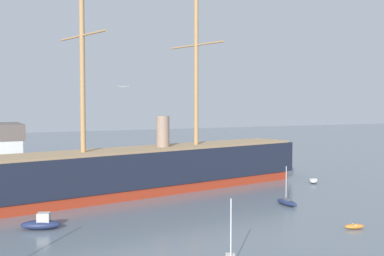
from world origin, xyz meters
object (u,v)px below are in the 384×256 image
(sailboat_alongside_stern, at_px, (287,202))
(dinghy_far_right, at_px, (314,181))
(sailboat_distant_centre, at_px, (102,179))
(tall_ship, at_px, (144,170))
(dinghy_mid_right, at_px, (354,226))
(motorboat_alongside_bow, at_px, (41,224))
(seagull_in_flight, at_px, (124,87))

(sailboat_alongside_stern, distance_m, dinghy_far_right, 19.02)
(sailboat_alongside_stern, height_order, sailboat_distant_centre, sailboat_alongside_stern)
(tall_ship, height_order, sailboat_distant_centre, tall_ship)
(dinghy_mid_right, relative_size, sailboat_distant_centre, 0.53)
(sailboat_distant_centre, bearing_deg, sailboat_alongside_stern, -60.24)
(motorboat_alongside_bow, xyz_separation_m, seagull_in_flight, (5.63, -10.56, 13.85))
(tall_ship, relative_size, dinghy_far_right, 20.91)
(tall_ship, relative_size, sailboat_alongside_stern, 12.94)
(dinghy_mid_right, distance_m, sailboat_alongside_stern, 12.61)
(dinghy_far_right, bearing_deg, sailboat_alongside_stern, -138.22)
(dinghy_mid_right, height_order, dinghy_far_right, dinghy_far_right)
(motorboat_alongside_bow, height_order, sailboat_alongside_stern, sailboat_alongside_stern)
(dinghy_mid_right, relative_size, seagull_in_flight, 2.52)
(sailboat_alongside_stern, bearing_deg, tall_ship, 130.02)
(tall_ship, height_order, sailboat_alongside_stern, tall_ship)
(sailboat_distant_centre, bearing_deg, seagull_in_flight, -101.86)
(dinghy_mid_right, xyz_separation_m, motorboat_alongside_bow, (-29.37, 13.36, 0.35))
(sailboat_alongside_stern, bearing_deg, seagull_in_flight, -158.02)
(motorboat_alongside_bow, xyz_separation_m, sailboat_distant_centre, (13.66, 27.68, -0.24))
(tall_ship, xyz_separation_m, dinghy_far_right, (27.54, -3.23, -2.99))
(dinghy_far_right, bearing_deg, motorboat_alongside_bow, -164.89)
(motorboat_alongside_bow, distance_m, dinghy_far_right, 45.69)
(seagull_in_flight, bearing_deg, motorboat_alongside_bow, 118.06)
(sailboat_alongside_stern, relative_size, dinghy_far_right, 1.62)
(motorboat_alongside_bow, height_order, dinghy_far_right, motorboat_alongside_bow)
(tall_ship, bearing_deg, seagull_in_flight, -113.05)
(dinghy_mid_right, bearing_deg, seagull_in_flight, 173.29)
(dinghy_mid_right, distance_m, motorboat_alongside_bow, 32.27)
(tall_ship, relative_size, seagull_in_flight, 70.50)
(tall_ship, distance_m, seagull_in_flight, 30.06)
(sailboat_distant_centre, bearing_deg, tall_ship, -76.93)
(dinghy_mid_right, distance_m, dinghy_far_right, 29.25)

